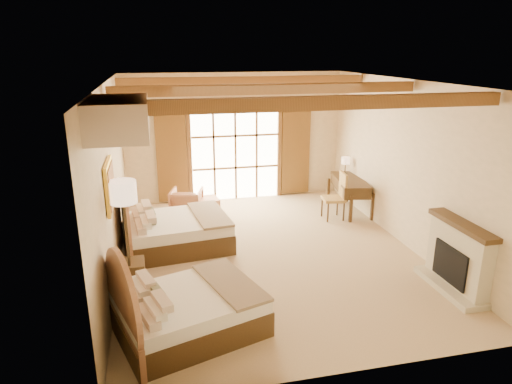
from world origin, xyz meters
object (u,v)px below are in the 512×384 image
object	(u,v)px
nightstand	(131,277)
desk	(349,194)
bed_near	(179,308)
armchair	(187,202)
bed_far	(169,229)

from	to	relation	value
nightstand	desk	distance (m)	5.71
nightstand	bed_near	bearing A→B (deg)	-62.60
bed_near	nightstand	world-z (taller)	bed_near
bed_near	desk	size ratio (longest dim) A/B	1.45
armchair	desk	world-z (taller)	desk
armchair	desk	bearing A→B (deg)	-172.23
nightstand	bed_far	bearing A→B (deg)	66.69
bed_near	bed_far	size ratio (longest dim) A/B	1.06
bed_far	desk	world-z (taller)	bed_far
desk	bed_near	bearing A→B (deg)	-126.25
bed_near	bed_far	distance (m)	2.87
nightstand	desk	world-z (taller)	desk
armchair	nightstand	bearing A→B (deg)	86.90
bed_near	nightstand	bearing A→B (deg)	100.23
bed_near	desk	distance (m)	5.92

